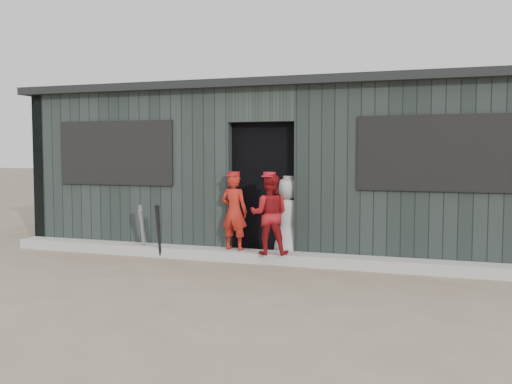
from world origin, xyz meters
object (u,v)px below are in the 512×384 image
(bat_right, at_px, (159,232))
(player_red_left, at_px, (234,212))
(bat_mid, at_px, (142,230))
(player_grey_back, at_px, (289,218))
(bat_left, at_px, (143,232))
(player_red_right, at_px, (269,214))
(dugout, at_px, (288,168))

(bat_right, distance_m, player_red_left, 1.16)
(bat_mid, distance_m, player_grey_back, 2.21)
(bat_left, relative_size, player_grey_back, 0.61)
(bat_right, bearing_deg, player_red_left, 13.59)
(player_red_right, bearing_deg, bat_left, -12.92)
(dugout, bearing_deg, player_grey_back, -74.15)
(player_red_left, xyz_separation_m, player_red_right, (0.59, -0.18, 0.00))
(player_red_right, bearing_deg, player_red_left, -28.23)
(player_red_right, relative_size, dugout, 0.13)
(bat_mid, height_order, player_grey_back, player_grey_back)
(bat_mid, xyz_separation_m, bat_right, (0.34, -0.11, 0.01))
(bat_left, relative_size, player_red_right, 0.66)
(bat_mid, height_order, player_red_right, player_red_right)
(bat_right, relative_size, dugout, 0.10)
(bat_left, relative_size, bat_mid, 0.93)
(bat_left, height_order, bat_mid, bat_mid)
(bat_left, xyz_separation_m, bat_right, (0.35, -0.14, 0.04))
(bat_right, bearing_deg, dugout, 53.30)
(bat_left, height_order, player_red_left, player_red_left)
(player_red_left, bearing_deg, player_red_right, 168.76)
(player_grey_back, xyz_separation_m, dugout, (-0.38, 1.33, 0.69))
(bat_right, xyz_separation_m, player_red_left, (1.08, 0.26, 0.31))
(bat_left, height_order, player_grey_back, player_grey_back)
(bat_left, xyz_separation_m, player_red_right, (2.02, -0.06, 0.35))
(bat_mid, bearing_deg, player_grey_back, 12.68)
(player_grey_back, bearing_deg, bat_right, 35.92)
(bat_left, relative_size, dugout, 0.09)
(bat_left, xyz_separation_m, player_grey_back, (2.16, 0.45, 0.24))
(bat_left, distance_m, dugout, 2.68)
(player_red_left, xyz_separation_m, player_grey_back, (0.73, 0.33, -0.11))
(player_red_right, distance_m, player_grey_back, 0.54)
(bat_right, height_order, player_grey_back, player_grey_back)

